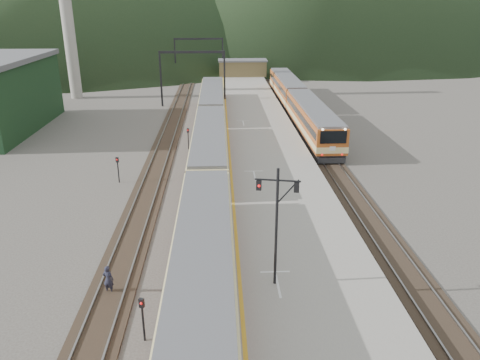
{
  "coord_description": "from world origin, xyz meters",
  "views": [
    {
      "loc": [
        0.92,
        -14.44,
        14.66
      ],
      "look_at": [
        2.42,
        18.51,
        2.0
      ],
      "focal_mm": 35.0,
      "sensor_mm": 36.0,
      "label": 1
    }
  ],
  "objects_px": {
    "main_train": "(210,147)",
    "worker": "(108,279)",
    "signal_mast": "(277,215)",
    "second_train": "(297,101)"
  },
  "relations": [
    {
      "from": "main_train",
      "to": "signal_mast",
      "type": "height_order",
      "value": "signal_mast"
    },
    {
      "from": "worker",
      "to": "main_train",
      "type": "bearing_deg",
      "value": -89.16
    },
    {
      "from": "main_train",
      "to": "worker",
      "type": "height_order",
      "value": "main_train"
    },
    {
      "from": "main_train",
      "to": "signal_mast",
      "type": "relative_size",
      "value": 9.99
    },
    {
      "from": "main_train",
      "to": "second_train",
      "type": "relative_size",
      "value": 1.52
    },
    {
      "from": "signal_mast",
      "to": "worker",
      "type": "xyz_separation_m",
      "value": [
        -8.77,
        1.01,
        -4.05
      ]
    },
    {
      "from": "main_train",
      "to": "second_train",
      "type": "bearing_deg",
      "value": 61.14
    },
    {
      "from": "signal_mast",
      "to": "worker",
      "type": "relative_size",
      "value": 3.85
    },
    {
      "from": "main_train",
      "to": "worker",
      "type": "bearing_deg",
      "value": -104.55
    },
    {
      "from": "second_train",
      "to": "signal_mast",
      "type": "relative_size",
      "value": 6.55
    }
  ]
}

